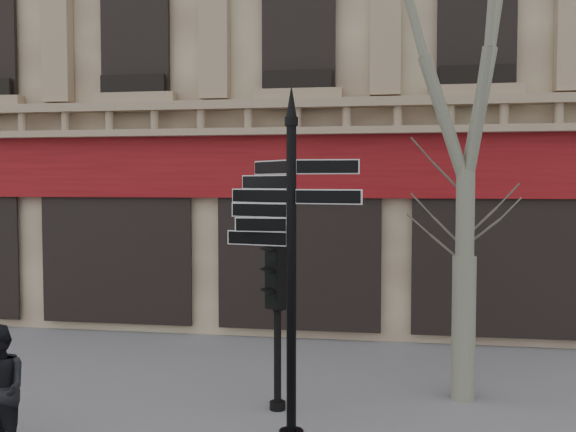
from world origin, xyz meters
name	(u,v)px	position (x,y,z in m)	size (l,w,h in m)	color
ground	(246,428)	(0.00, 0.00, 0.00)	(80.00, 80.00, 0.00)	slate
building	(333,2)	(0.00, 12.48, 8.99)	(28.00, 15.52, 18.00)	#A0826B
fingerpost	(291,205)	(0.69, -0.44, 2.99)	(2.44, 2.44, 4.46)	black
traffic_signal_secondary	(277,294)	(0.30, 0.74, 1.67)	(0.49, 0.43, 2.40)	black
plane_tree	(468,4)	(2.98, 1.64, 5.87)	(3.15, 3.15, 8.37)	gray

